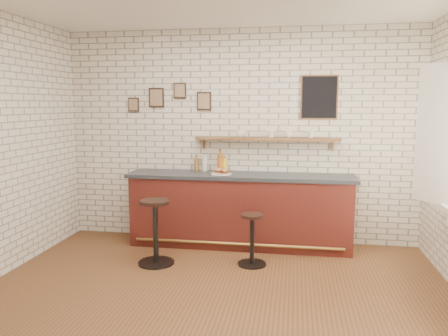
# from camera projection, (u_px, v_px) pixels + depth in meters

# --- Properties ---
(ground) EXTENTS (5.00, 5.00, 0.00)m
(ground) POSITION_uv_depth(u_px,v_px,m) (213.00, 297.00, 4.46)
(ground) COLOR brown
(ground) RESTS_ON ground
(bar_counter) EXTENTS (3.10, 0.65, 1.01)m
(bar_counter) POSITION_uv_depth(u_px,v_px,m) (240.00, 210.00, 6.04)
(bar_counter) COLOR #541B16
(bar_counter) RESTS_ON ground
(sandwich_plate) EXTENTS (0.28, 0.28, 0.01)m
(sandwich_plate) POSITION_uv_depth(u_px,v_px,m) (221.00, 174.00, 5.95)
(sandwich_plate) COLOR white
(sandwich_plate) RESTS_ON bar_counter
(ciabatta_sandwich) EXTENTS (0.21, 0.15, 0.07)m
(ciabatta_sandwich) POSITION_uv_depth(u_px,v_px,m) (222.00, 171.00, 5.95)
(ciabatta_sandwich) COLOR tan
(ciabatta_sandwich) RESTS_ON sandwich_plate
(potato_chips) EXTENTS (0.26, 0.19, 0.00)m
(potato_chips) POSITION_uv_depth(u_px,v_px,m) (220.00, 173.00, 5.95)
(potato_chips) COLOR #DE9D4E
(potato_chips) RESTS_ON sandwich_plate
(bitters_bottle_brown) EXTENTS (0.07, 0.07, 0.23)m
(bitters_bottle_brown) POSITION_uv_depth(u_px,v_px,m) (197.00, 164.00, 6.25)
(bitters_bottle_brown) COLOR brown
(bitters_bottle_brown) RESTS_ON bar_counter
(bitters_bottle_white) EXTENTS (0.07, 0.07, 0.26)m
(bitters_bottle_white) POSITION_uv_depth(u_px,v_px,m) (205.00, 164.00, 6.23)
(bitters_bottle_white) COLOR silver
(bitters_bottle_white) RESTS_ON bar_counter
(bitters_bottle_amber) EXTENTS (0.08, 0.08, 0.31)m
(bitters_bottle_amber) POSITION_uv_depth(u_px,v_px,m) (220.00, 162.00, 6.19)
(bitters_bottle_amber) COLOR #A6581A
(bitters_bottle_amber) RESTS_ON bar_counter
(condiment_bottle_yellow) EXTENTS (0.07, 0.07, 0.21)m
(condiment_bottle_yellow) POSITION_uv_depth(u_px,v_px,m) (225.00, 165.00, 6.19)
(condiment_bottle_yellow) COLOR yellow
(condiment_bottle_yellow) RESTS_ON bar_counter
(bar_stool_left) EXTENTS (0.45, 0.45, 0.80)m
(bar_stool_left) POSITION_uv_depth(u_px,v_px,m) (156.00, 230.00, 5.35)
(bar_stool_left) COLOR black
(bar_stool_left) RESTS_ON ground
(bar_stool_right) EXTENTS (0.35, 0.35, 0.64)m
(bar_stool_right) POSITION_uv_depth(u_px,v_px,m) (252.00, 238.00, 5.33)
(bar_stool_right) COLOR black
(bar_stool_right) RESTS_ON ground
(wall_shelf) EXTENTS (2.00, 0.18, 0.18)m
(wall_shelf) POSITION_uv_depth(u_px,v_px,m) (267.00, 139.00, 6.04)
(wall_shelf) COLOR brown
(wall_shelf) RESTS_ON ground
(shelf_cup_a) EXTENTS (0.17, 0.17, 0.09)m
(shelf_cup_a) POSITION_uv_depth(u_px,v_px,m) (241.00, 134.00, 6.09)
(shelf_cup_a) COLOR white
(shelf_cup_a) RESTS_ON wall_shelf
(shelf_cup_b) EXTENTS (0.13, 0.13, 0.10)m
(shelf_cup_b) POSITION_uv_depth(u_px,v_px,m) (271.00, 134.00, 6.02)
(shelf_cup_b) COLOR white
(shelf_cup_b) RESTS_ON wall_shelf
(shelf_cup_c) EXTENTS (0.15, 0.15, 0.09)m
(shelf_cup_c) POSITION_uv_depth(u_px,v_px,m) (289.00, 134.00, 5.98)
(shelf_cup_c) COLOR white
(shelf_cup_c) RESTS_ON wall_shelf
(shelf_cup_d) EXTENTS (0.12, 0.12, 0.09)m
(shelf_cup_d) POSITION_uv_depth(u_px,v_px,m) (311.00, 135.00, 5.94)
(shelf_cup_d) COLOR white
(shelf_cup_d) RESTS_ON wall_shelf
(back_wall_decor) EXTENTS (2.96, 0.02, 0.56)m
(back_wall_decor) POSITION_uv_depth(u_px,v_px,m) (255.00, 98.00, 6.06)
(back_wall_decor) COLOR black
(back_wall_decor) RESTS_ON ground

